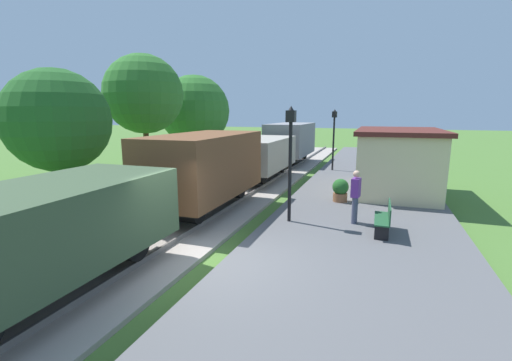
{
  "coord_description": "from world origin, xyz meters",
  "views": [
    {
      "loc": [
        3.58,
        -7.03,
        3.75
      ],
      "look_at": [
        -0.54,
        4.68,
        1.32
      ],
      "focal_mm": 24.51,
      "sensor_mm": 36.0,
      "label": 1
    }
  ],
  "objects": [
    {
      "name": "station_hut",
      "position": [
        4.4,
        9.61,
        1.65
      ],
      "size": [
        3.5,
        5.8,
        2.78
      ],
      "color": "beige",
      "rests_on": "platform_slab"
    },
    {
      "name": "tree_trackside_mid",
      "position": [
        -7.89,
        3.05,
        3.44
      ],
      "size": [
        3.86,
        3.86,
        5.38
      ],
      "color": "#4C3823",
      "rests_on": "ground"
    },
    {
      "name": "tree_trackside_far",
      "position": [
        -8.05,
        8.52,
        4.66
      ],
      "size": [
        4.04,
        4.04,
        6.7
      ],
      "color": "#4C3823",
      "rests_on": "ground"
    },
    {
      "name": "track_ballast",
      "position": [
        -2.4,
        0.0,
        0.06
      ],
      "size": [
        3.8,
        60.0,
        0.12
      ],
      "primitive_type": "cube",
      "color": "#9E9389",
      "rests_on": "ground"
    },
    {
      "name": "freight_train",
      "position": [
        -2.4,
        7.94,
        1.55
      ],
      "size": [
        2.5,
        26.0,
        2.72
      ],
      "color": "#384C33",
      "rests_on": "rail_near"
    },
    {
      "name": "potted_planter",
      "position": [
        2.25,
        6.88,
        0.72
      ],
      "size": [
        0.64,
        0.64,
        0.92
      ],
      "color": "brown",
      "rests_on": "platform_slab"
    },
    {
      "name": "platform_slab",
      "position": [
        3.2,
        0.0,
        0.12
      ],
      "size": [
        6.0,
        60.0,
        0.25
      ],
      "primitive_type": "cube",
      "color": "#565659",
      "rests_on": "ground"
    },
    {
      "name": "lamp_post_near",
      "position": [
        0.96,
        3.68,
        2.8
      ],
      "size": [
        0.28,
        0.28,
        3.7
      ],
      "color": "black",
      "rests_on": "platform_slab"
    },
    {
      "name": "rail_far",
      "position": [
        -3.12,
        0.0,
        0.19
      ],
      "size": [
        0.07,
        60.0,
        0.14
      ],
      "primitive_type": "cube",
      "color": "slate",
      "rests_on": "track_ballast"
    },
    {
      "name": "lamp_post_far",
      "position": [
        0.96,
        14.65,
        2.8
      ],
      "size": [
        0.28,
        0.28,
        3.7
      ],
      "color": "black",
      "rests_on": "platform_slab"
    },
    {
      "name": "bench_near_hut",
      "position": [
        3.88,
        3.44,
        0.72
      ],
      "size": [
        0.42,
        1.5,
        0.91
      ],
      "color": "#1E4C2D",
      "rests_on": "platform_slab"
    },
    {
      "name": "ground_plane",
      "position": [
        0.0,
        0.0,
        0.0
      ],
      "size": [
        160.0,
        160.0,
        0.0
      ],
      "primitive_type": "plane",
      "color": "#47702D"
    },
    {
      "name": "tree_field_left",
      "position": [
        -8.21,
        14.08,
        3.86
      ],
      "size": [
        4.67,
        4.67,
        6.2
      ],
      "color": "#4C3823",
      "rests_on": "ground"
    },
    {
      "name": "rail_near",
      "position": [
        -1.68,
        0.0,
        0.19
      ],
      "size": [
        0.07,
        60.0,
        0.14
      ],
      "primitive_type": "cube",
      "color": "slate",
      "rests_on": "track_ballast"
    },
    {
      "name": "person_waiting",
      "position": [
        2.98,
        4.19,
        1.18
      ],
      "size": [
        0.3,
        0.42,
        1.71
      ],
      "rotation": [
        0.0,
        0.0,
        2.97
      ],
      "color": "#474C66",
      "rests_on": "platform_slab"
    }
  ]
}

